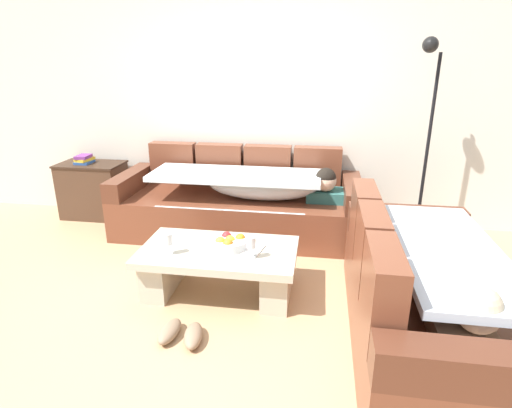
# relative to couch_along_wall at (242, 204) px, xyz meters

# --- Properties ---
(ground_plane) EXTENTS (14.00, 14.00, 0.00)m
(ground_plane) POSITION_rel_couch_along_wall_xyz_m (0.16, -1.63, -0.33)
(ground_plane) COLOR tan
(back_wall) EXTENTS (9.00, 0.10, 2.70)m
(back_wall) POSITION_rel_couch_along_wall_xyz_m (0.16, 0.52, 1.02)
(back_wall) COLOR silver
(back_wall) RESTS_ON ground_plane
(couch_along_wall) EXTENTS (2.52, 0.92, 0.88)m
(couch_along_wall) POSITION_rel_couch_along_wall_xyz_m (0.00, 0.00, 0.00)
(couch_along_wall) COLOR brown
(couch_along_wall) RESTS_ON ground_plane
(couch_near_window) EXTENTS (0.92, 1.95, 0.88)m
(couch_near_window) POSITION_rel_couch_along_wall_xyz_m (1.49, -1.61, 0.01)
(couch_near_window) COLOR brown
(couch_near_window) RESTS_ON ground_plane
(coffee_table) EXTENTS (1.20, 0.68, 0.38)m
(coffee_table) POSITION_rel_couch_along_wall_xyz_m (0.05, -1.21, -0.09)
(coffee_table) COLOR #BBB6A2
(coffee_table) RESTS_ON ground_plane
(fruit_bowl) EXTENTS (0.28, 0.28, 0.10)m
(fruit_bowl) POSITION_rel_couch_along_wall_xyz_m (0.13, -1.18, 0.10)
(fruit_bowl) COLOR silver
(fruit_bowl) RESTS_ON coffee_table
(wine_glass_near_left) EXTENTS (0.07, 0.07, 0.17)m
(wine_glass_near_left) POSITION_rel_couch_along_wall_xyz_m (-0.29, -1.36, 0.17)
(wine_glass_near_left) COLOR silver
(wine_glass_near_left) RESTS_ON coffee_table
(wine_glass_near_right) EXTENTS (0.07, 0.07, 0.17)m
(wine_glass_near_right) POSITION_rel_couch_along_wall_xyz_m (0.32, -1.33, 0.17)
(wine_glass_near_right) COLOR silver
(wine_glass_near_right) RESTS_ON coffee_table
(open_magazine) EXTENTS (0.32, 0.26, 0.01)m
(open_magazine) POSITION_rel_couch_along_wall_xyz_m (0.25, -1.18, 0.06)
(open_magazine) COLOR white
(open_magazine) RESTS_ON coffee_table
(side_cabinet) EXTENTS (0.72, 0.44, 0.64)m
(side_cabinet) POSITION_rel_couch_along_wall_xyz_m (-1.80, 0.22, -0.01)
(side_cabinet) COLOR #4B3223
(side_cabinet) RESTS_ON ground_plane
(book_stack_on_cabinet) EXTENTS (0.17, 0.23, 0.09)m
(book_stack_on_cabinet) POSITION_rel_couch_along_wall_xyz_m (-1.86, 0.22, 0.36)
(book_stack_on_cabinet) COLOR #2D569E
(book_stack_on_cabinet) RESTS_ON side_cabinet
(floor_lamp) EXTENTS (0.33, 0.31, 1.95)m
(floor_lamp) POSITION_rel_couch_along_wall_xyz_m (1.76, 0.10, 0.79)
(floor_lamp) COLOR black
(floor_lamp) RESTS_ON ground_plane
(pair_of_shoes) EXTENTS (0.32, 0.30, 0.09)m
(pair_of_shoes) POSITION_rel_couch_along_wall_xyz_m (-0.06, -1.83, -0.28)
(pair_of_shoes) COLOR #8C7259
(pair_of_shoes) RESTS_ON ground_plane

